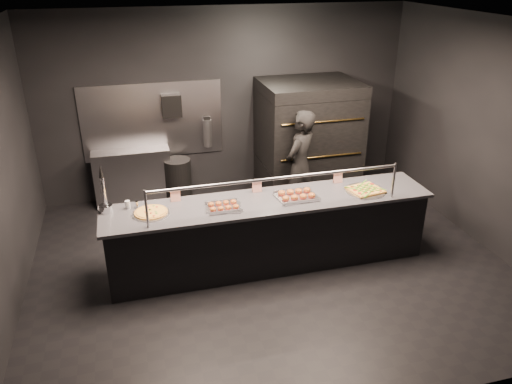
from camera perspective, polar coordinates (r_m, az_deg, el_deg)
The scene contains 15 objects.
room at distance 5.96m, azimuth 1.33°, elevation 4.23°, with size 6.04×6.00×3.00m.
service_counter at distance 6.37m, azimuth 1.56°, elevation -4.62°, with size 4.10×0.78×1.37m.
pizza_oven at distance 8.16m, azimuth 5.91°, elevation 5.98°, with size 1.50×1.23×1.91m.
prep_shelf at distance 8.25m, azimuth -13.88°, elevation 1.70°, with size 1.20×0.35×0.90m, color #99999E.
towel_dispenser at distance 7.99m, azimuth -9.64°, elevation 9.71°, with size 0.30×0.20×0.35m, color black.
fire_extinguisher at distance 8.20m, azimuth -5.57°, elevation 6.77°, with size 0.14×0.14×0.51m.
beer_tap at distance 6.06m, azimuth -16.91°, elevation -0.77°, with size 0.15×0.22×0.59m.
round_pizza at distance 5.95m, azimuth -11.91°, elevation -2.30°, with size 0.45×0.45×0.03m.
slider_tray_a at distance 5.95m, azimuth -3.74°, elevation -1.66°, with size 0.46×0.38×0.06m.
slider_tray_b at distance 6.23m, azimuth 4.66°, elevation -0.37°, with size 0.54×0.43×0.08m.
square_pizza at distance 6.53m, azimuth 12.38°, elevation 0.22°, with size 0.51×0.51×0.05m.
condiment_jar at distance 6.11m, azimuth -14.16°, elevation -1.43°, with size 0.16×0.06×0.10m.
tent_cards at distance 6.35m, azimuth 0.34°, elevation 0.68°, with size 2.27×0.04×0.15m.
trash_bin at distance 8.19m, azimuth -8.88°, elevation 1.31°, with size 0.43×0.43×0.72m, color black.
worker at distance 7.38m, azimuth 5.02°, elevation 2.92°, with size 0.62×0.41×1.70m, color black.
Camera 1 is at (-1.61, -5.29, 3.61)m, focal length 35.00 mm.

